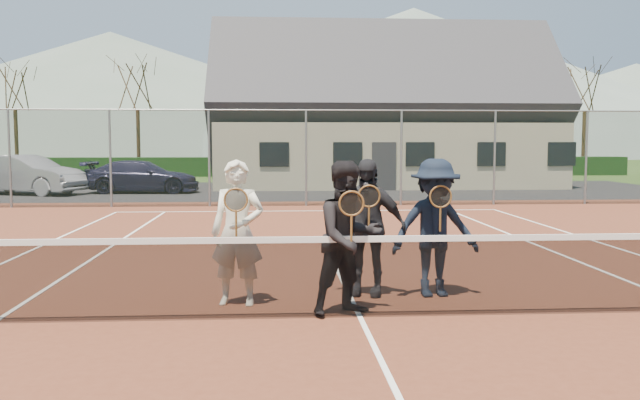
% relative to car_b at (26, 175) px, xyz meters
% --- Properties ---
extents(ground, '(220.00, 220.00, 0.00)m').
position_rel_car_b_xyz_m(ground, '(10.48, 1.09, -0.76)').
color(ground, '#2F4C1B').
rests_on(ground, ground).
extents(court_surface, '(30.00, 30.00, 0.02)m').
position_rel_car_b_xyz_m(court_surface, '(10.48, -18.91, -0.75)').
color(court_surface, '#562819').
rests_on(court_surface, ground).
extents(tarmac_carpark, '(40.00, 12.00, 0.01)m').
position_rel_car_b_xyz_m(tarmac_carpark, '(6.48, 1.09, -0.75)').
color(tarmac_carpark, black).
rests_on(tarmac_carpark, ground).
extents(hedge_row, '(40.00, 1.20, 1.10)m').
position_rel_car_b_xyz_m(hedge_row, '(10.48, 13.09, -0.21)').
color(hedge_row, black).
rests_on(hedge_row, ground).
extents(hill_west, '(110.00, 110.00, 18.00)m').
position_rel_car_b_xyz_m(hill_west, '(-14.52, 76.09, 8.24)').
color(hill_west, '#54655A').
rests_on(hill_west, ground).
extents(hill_centre, '(120.00, 120.00, 22.00)m').
position_rel_car_b_xyz_m(hill_centre, '(30.48, 76.09, 10.24)').
color(hill_centre, slate).
rests_on(hill_centre, ground).
extents(hill_east, '(90.00, 90.00, 14.00)m').
position_rel_car_b_xyz_m(hill_east, '(65.48, 76.09, 6.24)').
color(hill_east, '#596B5F').
rests_on(hill_east, ground).
extents(car_b, '(4.86, 3.10, 1.51)m').
position_rel_car_b_xyz_m(car_b, '(0.00, 0.00, 0.00)').
color(car_b, '#9C9EA5').
rests_on(car_b, ground).
extents(car_c, '(4.50, 2.01, 1.28)m').
position_rel_car_b_xyz_m(car_c, '(4.28, 0.52, -0.12)').
color(car_c, '#1B1A35').
rests_on(car_c, ground).
extents(court_markings, '(11.03, 23.83, 0.01)m').
position_rel_car_b_xyz_m(court_markings, '(10.48, -18.91, -0.73)').
color(court_markings, white).
rests_on(court_markings, court_surface).
extents(tennis_net, '(11.68, 0.08, 1.10)m').
position_rel_car_b_xyz_m(tennis_net, '(10.48, -18.91, -0.22)').
color(tennis_net, slate).
rests_on(tennis_net, ground).
extents(perimeter_fence, '(30.07, 0.07, 3.02)m').
position_rel_car_b_xyz_m(perimeter_fence, '(10.48, -5.41, 0.77)').
color(perimeter_fence, slate).
rests_on(perimeter_fence, ground).
extents(clubhouse, '(15.60, 8.20, 7.70)m').
position_rel_car_b_xyz_m(clubhouse, '(14.48, 5.09, 3.23)').
color(clubhouse, beige).
rests_on(clubhouse, ground).
extents(tree_a, '(3.20, 3.20, 7.77)m').
position_rel_car_b_xyz_m(tree_a, '(-5.52, 14.09, 5.04)').
color(tree_a, '#342412').
rests_on(tree_a, ground).
extents(tree_b, '(3.20, 3.20, 7.77)m').
position_rel_car_b_xyz_m(tree_b, '(1.48, 14.09, 5.04)').
color(tree_b, '#342113').
rests_on(tree_b, ground).
extents(tree_c, '(3.20, 3.20, 7.77)m').
position_rel_car_b_xyz_m(tree_c, '(12.48, 14.09, 5.04)').
color(tree_c, '#352213').
rests_on(tree_c, ground).
extents(tree_d, '(3.20, 3.20, 7.77)m').
position_rel_car_b_xyz_m(tree_d, '(22.48, 14.09, 5.04)').
color(tree_d, '#342312').
rests_on(tree_d, ground).
extents(tree_e, '(3.20, 3.20, 7.77)m').
position_rel_car_b_xyz_m(tree_e, '(28.48, 14.09, 5.04)').
color(tree_e, '#372514').
rests_on(tree_e, ground).
extents(player_a, '(0.72, 0.55, 1.80)m').
position_rel_car_b_xyz_m(player_a, '(9.05, -18.20, 0.17)').
color(player_a, silver).
rests_on(player_a, court_surface).
extents(player_b, '(1.08, 0.98, 1.80)m').
position_rel_car_b_xyz_m(player_b, '(10.37, -18.74, 0.16)').
color(player_b, black).
rests_on(player_b, court_surface).
extents(player_c, '(1.14, 0.74, 1.80)m').
position_rel_car_b_xyz_m(player_c, '(10.70, -17.76, 0.16)').
color(player_c, black).
rests_on(player_c, court_surface).
extents(player_d, '(1.22, 0.77, 1.80)m').
position_rel_car_b_xyz_m(player_d, '(11.59, -17.89, 0.16)').
color(player_d, black).
rests_on(player_d, court_surface).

